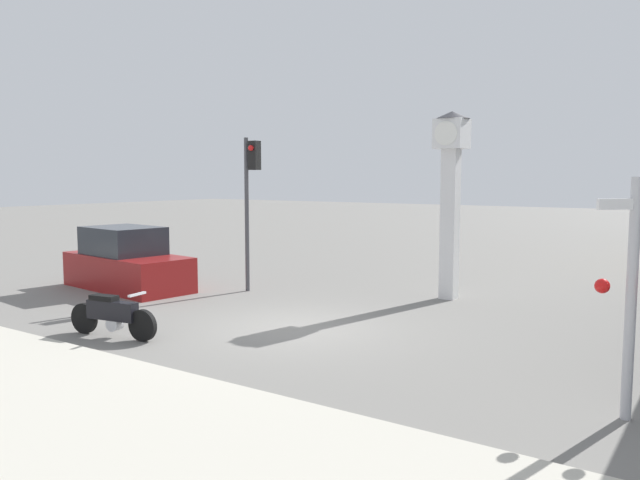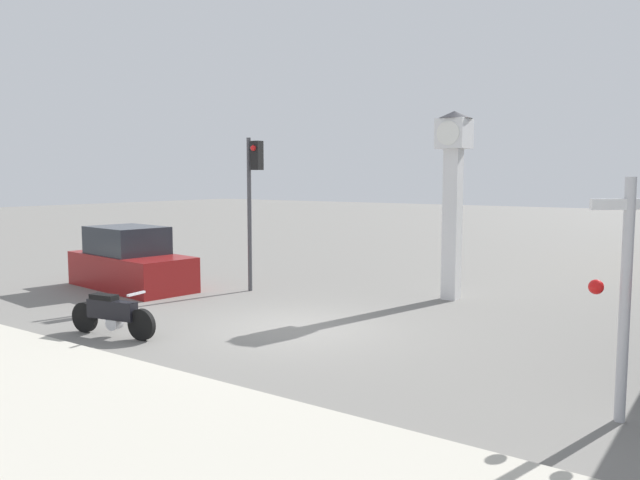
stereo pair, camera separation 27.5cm
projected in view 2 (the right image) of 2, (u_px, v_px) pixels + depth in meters
The scene contains 6 objects.
ground_plane at pixel (291, 328), 13.39m from camera, with size 120.00×120.00×0.00m, color slate.
motorcycle at pixel (112, 314), 12.66m from camera, with size 2.15×0.57×0.95m.
clock_tower at pixel (453, 178), 16.28m from camera, with size 0.92×0.92×4.94m.
traffic_light at pixel (253, 186), 17.45m from camera, with size 0.50×0.35×4.33m.
railroad_crossing_signal at pixel (626, 289), 8.08m from camera, with size 0.90×0.82×3.23m.
parked_car at pixel (130, 263), 18.20m from camera, with size 4.39×2.31×1.80m.
Camera 2 is at (8.09, -10.36, 3.22)m, focal length 35.00 mm.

